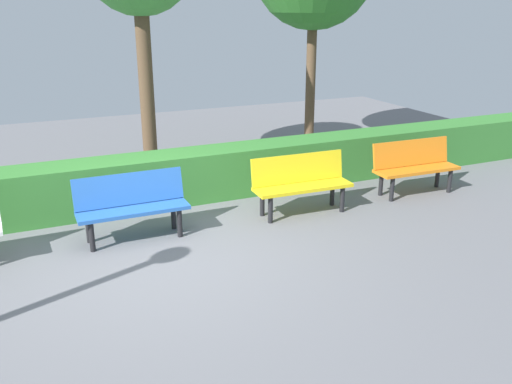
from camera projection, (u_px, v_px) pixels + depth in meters
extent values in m
plane|color=slate|center=(166.00, 257.00, 6.77)|extent=(18.58, 18.58, 0.00)
cube|color=orange|center=(417.00, 169.00, 8.88)|extent=(1.45, 0.47, 0.05)
cube|color=orange|center=(411.00, 153.00, 8.97)|extent=(1.44, 0.17, 0.42)
cylinder|color=black|center=(450.00, 181.00, 9.02)|extent=(0.07, 0.07, 0.39)
cylinder|color=black|center=(437.00, 176.00, 9.28)|extent=(0.07, 0.07, 0.39)
cylinder|color=black|center=(392.00, 189.00, 8.62)|extent=(0.07, 0.07, 0.39)
cylinder|color=black|center=(381.00, 184.00, 8.88)|extent=(0.07, 0.07, 0.39)
cube|color=yellow|center=(303.00, 187.00, 8.03)|extent=(1.48, 0.47, 0.05)
cube|color=yellow|center=(298.00, 168.00, 8.12)|extent=(1.47, 0.15, 0.42)
cylinder|color=black|center=(342.00, 199.00, 8.18)|extent=(0.07, 0.07, 0.39)
cylinder|color=black|center=(332.00, 193.00, 8.44)|extent=(0.07, 0.07, 0.39)
cylinder|color=black|center=(270.00, 210.00, 7.77)|extent=(0.07, 0.07, 0.39)
cylinder|color=black|center=(262.00, 203.00, 8.03)|extent=(0.07, 0.07, 0.39)
cube|color=blue|center=(133.00, 210.00, 7.14)|extent=(1.44, 0.43, 0.05)
cube|color=blue|center=(129.00, 189.00, 7.23)|extent=(1.44, 0.14, 0.42)
cylinder|color=black|center=(180.00, 223.00, 7.30)|extent=(0.07, 0.07, 0.39)
cylinder|color=black|center=(173.00, 215.00, 7.56)|extent=(0.07, 0.07, 0.39)
cylinder|color=black|center=(92.00, 237.00, 6.87)|extent=(0.07, 0.07, 0.39)
cylinder|color=black|center=(88.00, 228.00, 7.13)|extent=(0.07, 0.07, 0.39)
cube|color=#387F33|center=(196.00, 175.00, 8.69)|extent=(14.58, 0.68, 0.77)
cylinder|color=brown|center=(311.00, 79.00, 11.43)|extent=(0.20, 0.20, 2.92)
cylinder|color=brown|center=(146.00, 87.00, 9.62)|extent=(0.26, 0.26, 3.13)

